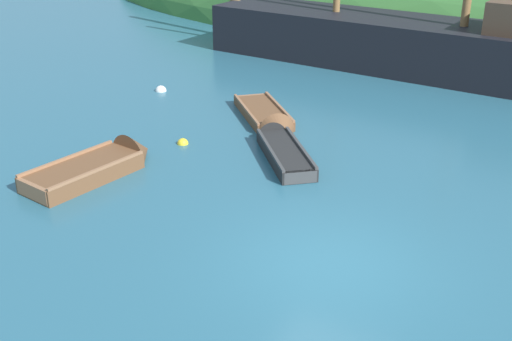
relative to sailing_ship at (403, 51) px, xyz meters
name	(u,v)px	position (x,y,z in m)	size (l,w,h in m)	color
ground_plane	(330,265)	(3.80, -14.36, -0.73)	(120.00, 120.00, 0.00)	#285B70
sailing_ship	(403,51)	(0.00, 0.00, 0.00)	(18.57, 4.07, 11.64)	black
rowboat_portside	(280,149)	(0.23, -10.02, -0.62)	(3.21, 3.30, 0.86)	black
rowboat_near_dock	(269,122)	(-1.19, -8.24, -0.64)	(3.51, 3.40, 1.09)	brown
rowboat_far	(102,167)	(-2.95, -13.49, -0.58)	(1.59, 3.70, 1.19)	brown
buoy_orange	(124,142)	(-3.89, -11.67, -0.73)	(0.38, 0.38, 0.38)	orange
buoy_white	(161,91)	(-6.16, -7.32, -0.73)	(0.39, 0.39, 0.39)	white
buoy_yellow	(183,144)	(-2.42, -10.89, -0.73)	(0.32, 0.32, 0.32)	yellow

